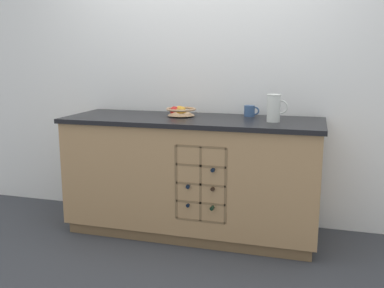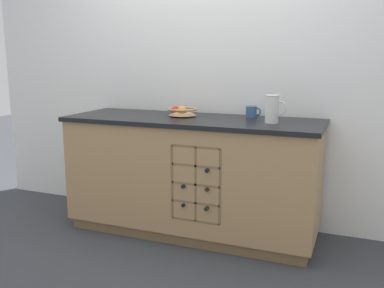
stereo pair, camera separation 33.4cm
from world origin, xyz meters
TOP-DOWN VIEW (x-y plane):
  - ground_plane at (0.00, 0.00)m, footprint 14.00×14.00m
  - back_wall at (0.00, 0.40)m, footprint 4.40×0.06m
  - kitchen_island at (0.00, -0.00)m, footprint 2.01×0.71m
  - fruit_bowl at (-0.12, 0.07)m, footprint 0.24×0.24m
  - white_pitcher at (0.63, -0.03)m, footprint 0.15×0.10m
  - ceramic_mug at (0.42, 0.23)m, footprint 0.12×0.09m

SIDE VIEW (x-z plane):
  - ground_plane at x=0.00m, z-range 0.00..0.00m
  - kitchen_island at x=0.00m, z-range 0.01..0.95m
  - fruit_bowl at x=-0.12m, z-range 0.94..1.03m
  - ceramic_mug at x=0.42m, z-range 0.94..1.03m
  - white_pitcher at x=0.63m, z-range 0.94..1.15m
  - back_wall at x=0.00m, z-range 0.00..2.55m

